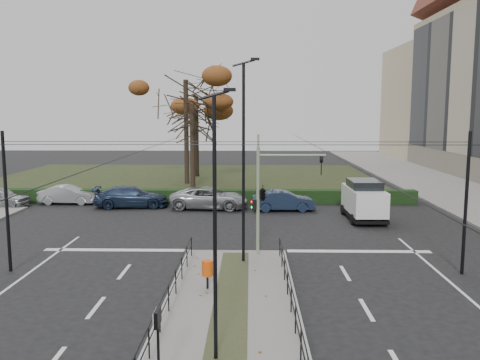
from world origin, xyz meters
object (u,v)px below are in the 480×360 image
object	(u,v)px
traffic_light	(264,192)
info_panel	(158,327)
parked_car_third	(131,197)
streetlamp_median_near	(216,226)
bare_tree_near	(192,110)
litter_bin	(207,269)
parked_car_fourth	(210,198)
rust_tree	(186,80)
bare_tree_center	(196,102)
white_van	(364,199)
streetlamp_median_far	(244,160)
parked_car_second	(68,195)
parked_car_fifth	(284,201)

from	to	relation	value
traffic_light	info_panel	distance (m)	12.38
info_panel	parked_car_third	world-z (taller)	info_panel
streetlamp_median_near	bare_tree_near	xyz separation A→B (m)	(-4.20, 31.55, 3.09)
litter_bin	parked_car_fourth	world-z (taller)	parked_car_fourth
parked_car_third	bare_tree_near	world-z (taller)	bare_tree_near
litter_bin	info_panel	world-z (taller)	info_panel
rust_tree	bare_tree_center	world-z (taller)	rust_tree
traffic_light	info_panel	bearing A→B (deg)	-103.33
white_van	rust_tree	size ratio (longest dim) A/B	0.38
info_panel	streetlamp_median_far	size ratio (longest dim) A/B	0.23
traffic_light	parked_car_third	distance (m)	15.45
parked_car_second	rust_tree	world-z (taller)	rust_tree
parked_car_second	parked_car_fifth	world-z (taller)	parked_car_fifth
parked_car_second	white_van	xyz separation A→B (m)	(20.66, -5.08, 0.62)
parked_car_fourth	rust_tree	distance (m)	15.18
parked_car_fourth	rust_tree	world-z (taller)	rust_tree
streetlamp_median_near	rust_tree	xyz separation A→B (m)	(-5.04, 34.06, 5.85)
parked_car_fourth	parked_car_fifth	bearing A→B (deg)	-93.07
parked_car_second	parked_car_fifth	size ratio (longest dim) A/B	0.98
streetlamp_median_far	bare_tree_center	bearing A→B (deg)	99.85
litter_bin	info_panel	xyz separation A→B (m)	(-0.57, -7.09, 0.82)
parked_car_fifth	bare_tree_near	bearing A→B (deg)	33.45
litter_bin	bare_tree_near	distance (m)	26.96
parked_car_fourth	bare_tree_center	size ratio (longest dim) A/B	0.50
streetlamp_median_near	parked_car_second	xyz separation A→B (m)	(-12.58, 23.82, -3.13)
litter_bin	streetlamp_median_far	distance (m)	5.34
white_van	parked_car_third	bearing A→B (deg)	166.16
white_van	parked_car_fifth	distance (m)	5.63
parked_car_fourth	bare_tree_near	world-z (taller)	bare_tree_near
litter_bin	parked_car_fifth	xyz separation A→B (m)	(3.90, 15.99, -0.22)
parked_car_third	white_van	size ratio (longest dim) A/B	1.08
info_panel	bare_tree_near	world-z (taller)	bare_tree_near
info_panel	streetlamp_median_far	bearing A→B (deg)	79.89
streetlamp_median_near	bare_tree_center	world-z (taller)	bare_tree_center
streetlamp_median_far	bare_tree_center	xyz separation A→B (m)	(-5.30, 30.54, 3.08)
traffic_light	bare_tree_near	world-z (taller)	bare_tree_near
streetlamp_median_near	bare_tree_center	distance (m)	40.07
white_van	streetlamp_median_near	bearing A→B (deg)	-113.31
traffic_light	parked_car_third	bearing A→B (deg)	126.84
info_panel	streetlamp_median_near	world-z (taller)	streetlamp_median_near
litter_bin	white_van	xyz separation A→B (m)	(8.78, 13.24, 0.39)
parked_car_third	parked_car_fifth	distance (m)	10.85
info_panel	bare_tree_near	size ratio (longest dim) A/B	0.21
info_panel	streetlamp_median_near	xyz separation A→B (m)	(1.28, 1.59, 2.08)
litter_bin	parked_car_second	size ratio (longest dim) A/B	0.26
streetlamp_median_near	parked_car_fourth	distance (m)	22.46
info_panel	white_van	bearing A→B (deg)	65.30
bare_tree_near	litter_bin	bearing A→B (deg)	-82.36
parked_car_fourth	white_van	xyz separation A→B (m)	(10.04, -3.42, 0.55)
bare_tree_near	rust_tree	bearing A→B (deg)	108.57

